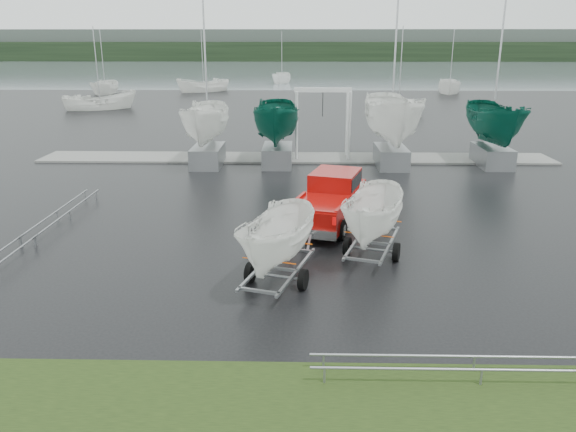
{
  "coord_description": "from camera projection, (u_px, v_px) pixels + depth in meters",
  "views": [
    {
      "loc": [
        0.28,
        -19.76,
        6.76
      ],
      "look_at": [
        -0.12,
        -2.14,
        1.2
      ],
      "focal_mm": 35.0,
      "sensor_mm": 36.0,
      "label": 1
    }
  ],
  "objects": [
    {
      "name": "mast_rack_2",
      "position": [
        478.0,
        363.0,
        11.63
      ],
      "size": [
        7.0,
        0.56,
        0.06
      ],
      "color": "gray",
      "rests_on": "ground"
    },
    {
      "name": "moored_boat_2",
      "position": [
        398.0,
        112.0,
        54.93
      ],
      "size": [
        3.15,
        3.15,
        10.93
      ],
      "rotation": [
        0.0,
        0.0,
        0.87
      ],
      "color": "white",
      "rests_on": "ground"
    },
    {
      "name": "trailer_parked",
      "position": [
        376.0,
        174.0,
        17.54
      ],
      "size": [
        2.23,
        3.79,
        5.04
      ],
      "rotation": [
        0.0,
        0.0,
        -0.31
      ],
      "color": "gray",
      "rests_on": "ground"
    },
    {
      "name": "lake",
      "position": [
        300.0,
        74.0,
        116.23
      ],
      "size": [
        300.0,
        300.0,
        0.0
      ],
      "primitive_type": "plane",
      "color": "slate",
      "rests_on": "ground"
    },
    {
      "name": "keelboat_1",
      "position": [
        277.0,
        94.0,
        30.4
      ],
      "size": [
        2.49,
        3.2,
        7.71
      ],
      "color": "gray",
      "rests_on": "ground"
    },
    {
      "name": "keelboat_2",
      "position": [
        395.0,
        82.0,
        29.88
      ],
      "size": [
        2.88,
        3.2,
        11.06
      ],
      "color": "gray",
      "rests_on": "ground"
    },
    {
      "name": "far_hill",
      "position": [
        300.0,
        45.0,
        189.1
      ],
      "size": [
        300.0,
        6.0,
        10.0
      ],
      "primitive_type": "cube",
      "color": "#4C5651",
      "rests_on": "ground"
    },
    {
      "name": "ground_plane",
      "position": [
        293.0,
        229.0,
        20.88
      ],
      "size": [
        120.0,
        120.0,
        0.0
      ],
      "primitive_type": "plane",
      "color": "black",
      "rests_on": "ground"
    },
    {
      "name": "moored_boat_0",
      "position": [
        101.0,
        109.0,
        56.74
      ],
      "size": [
        3.77,
        3.74,
        11.65
      ],
      "rotation": [
        0.0,
        0.0,
        2.05
      ],
      "color": "white",
      "rests_on": "ground"
    },
    {
      "name": "moored_boat_5",
      "position": [
        282.0,
        83.0,
        91.06
      ],
      "size": [
        3.04,
        3.11,
        11.66
      ],
      "rotation": [
        0.0,
        0.0,
        6.17
      ],
      "color": "white",
      "rests_on": "ground"
    },
    {
      "name": "pickup_truck",
      "position": [
        331.0,
        197.0,
        21.66
      ],
      "size": [
        3.36,
        5.79,
        1.82
      ],
      "rotation": [
        0.0,
        0.0,
        -0.29
      ],
      "color": "#950B08",
      "rests_on": "ground"
    },
    {
      "name": "grass_verge",
      "position": [
        284.0,
        421.0,
        10.39
      ],
      "size": [
        40.0,
        40.0,
        0.0
      ],
      "primitive_type": "plane",
      "color": "black",
      "rests_on": "ground"
    },
    {
      "name": "treeline",
      "position": [
        300.0,
        52.0,
        182.07
      ],
      "size": [
        300.0,
        8.0,
        6.0
      ],
      "primitive_type": "cube",
      "color": "black",
      "rests_on": "ground"
    },
    {
      "name": "moored_boat_4",
      "position": [
        106.0,
        94.0,
        73.19
      ],
      "size": [
        2.92,
        2.99,
        11.68
      ],
      "rotation": [
        0.0,
        0.0,
        0.05
      ],
      "color": "white",
      "rests_on": "ground"
    },
    {
      "name": "dock",
      "position": [
        296.0,
        158.0,
        33.26
      ],
      "size": [
        30.0,
        3.0,
        0.12
      ],
      "primitive_type": "cube",
      "color": "gray",
      "rests_on": "ground"
    },
    {
      "name": "mast_rack_0",
      "position": [
        63.0,
        211.0,
        21.93
      ],
      "size": [
        0.56,
        6.5,
        0.06
      ],
      "rotation": [
        0.0,
        0.0,
        1.57
      ],
      "color": "gray",
      "rests_on": "ground"
    },
    {
      "name": "moored_boat_1",
      "position": [
        204.0,
        92.0,
        75.59
      ],
      "size": [
        3.99,
        3.96,
        11.78
      ],
      "rotation": [
        0.0,
        0.0,
        5.27
      ],
      "color": "white",
      "rests_on": "ground"
    },
    {
      "name": "keelboat_0",
      "position": [
        205.0,
        97.0,
        30.33
      ],
      "size": [
        2.4,
        3.2,
        10.57
      ],
      "color": "gray",
      "rests_on": "ground"
    },
    {
      "name": "keelboat_3",
      "position": [
        499.0,
        95.0,
        30.25
      ],
      "size": [
        2.45,
        3.2,
        10.62
      ],
      "color": "gray",
      "rests_on": "ground"
    },
    {
      "name": "moored_boat_3",
      "position": [
        449.0,
        93.0,
        74.09
      ],
      "size": [
        3.48,
        3.54,
        11.83
      ],
      "rotation": [
        0.0,
        0.0,
        6.05
      ],
      "color": "white",
      "rests_on": "ground"
    },
    {
      "name": "trailer_hitched",
      "position": [
        278.0,
        196.0,
        15.51
      ],
      "size": [
        2.17,
        3.79,
        4.85
      ],
      "rotation": [
        0.0,
        0.0,
        -0.29
      ],
      "color": "gray",
      "rests_on": "ground"
    },
    {
      "name": "boat_hoist",
      "position": [
        323.0,
        113.0,
        32.44
      ],
      "size": [
        3.3,
        2.18,
        4.12
      ],
      "color": "silver",
      "rests_on": "ground"
    }
  ]
}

